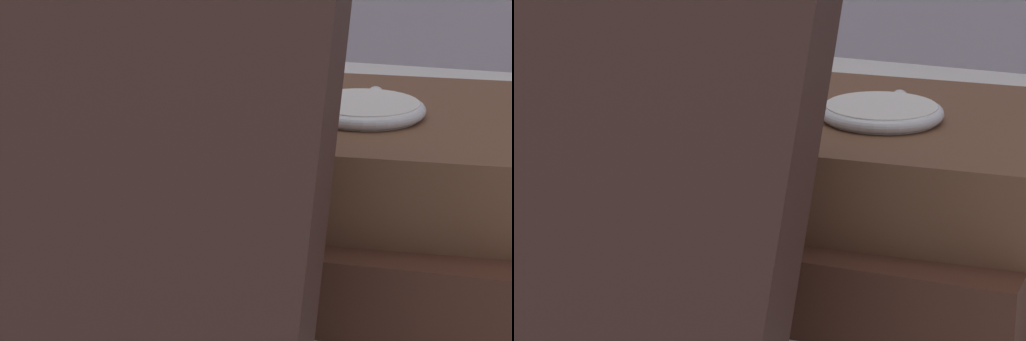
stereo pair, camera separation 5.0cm
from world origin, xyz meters
TOP-DOWN VIEW (x-y plane):
  - ground_plane at (0.00, 0.00)m, footprint 3.00×3.00m
  - book_flat_bottom at (0.02, 0.02)m, footprint 0.21×0.13m
  - book_flat_top at (0.04, 0.03)m, footprint 0.20×0.14m
  - book_leaning_front at (0.01, -0.08)m, footprint 0.12×0.08m
  - pocket_watch at (0.06, 0.03)m, footprint 0.05×0.05m

SIDE VIEW (x-z plane):
  - ground_plane at x=0.00m, z-range 0.00..0.00m
  - book_flat_bottom at x=0.02m, z-range 0.00..0.03m
  - book_flat_top at x=0.04m, z-range 0.03..0.06m
  - pocket_watch at x=0.06m, z-range 0.06..0.07m
  - book_leaning_front at x=0.01m, z-range 0.00..0.15m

